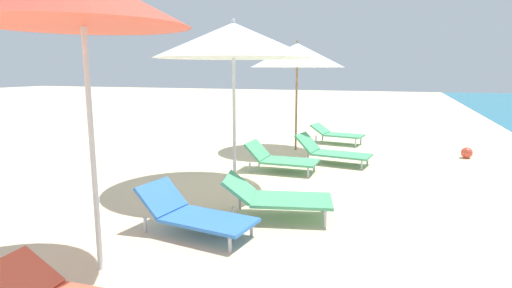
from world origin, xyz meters
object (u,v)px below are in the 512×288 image
lounger_second_shoreside (194,213)px  lounger_farthest_shoreside (337,134)px  beach_ball (467,153)px  umbrella_third (233,40)px  lounger_farthest_inland (331,151)px  lounger_third_inland (276,197)px  lounger_third_shoreside (280,158)px  umbrella_farthest (297,55)px

lounger_second_shoreside → lounger_farthest_shoreside: lounger_second_shoreside is taller
lounger_second_shoreside → beach_ball: bearing=65.9°
umbrella_third → beach_ball: umbrella_third is taller
lounger_farthest_shoreside → lounger_farthest_inland: lounger_farthest_inland is taller
lounger_third_inland → lounger_farthest_shoreside: (-0.07, 5.86, -0.02)m
umbrella_third → lounger_third_shoreside: bearing=69.9°
lounger_second_shoreside → lounger_third_inland: (0.76, 0.83, 0.04)m
lounger_third_shoreside → lounger_third_inland: same height
lounger_third_shoreside → beach_ball: (3.56, 2.53, -0.14)m
umbrella_farthest → lounger_farthest_inland: size_ratio=1.64×
lounger_second_shoreside → lounger_third_shoreside: bearing=96.2°
umbrella_third → lounger_farthest_shoreside: bearing=77.6°
umbrella_farthest → beach_ball: 4.38m
umbrella_farthest → beach_ball: (3.80, 0.33, -2.14)m
umbrella_third → lounger_farthest_shoreside: (1.02, 4.63, -2.11)m
lounger_second_shoreside → lounger_third_inland: size_ratio=0.97×
lounger_second_shoreside → lounger_farthest_inland: bearing=86.0°
lounger_second_shoreside → lounger_farthest_shoreside: size_ratio=1.04×
lounger_farthest_shoreside → umbrella_farthest: bearing=-113.7°
lounger_farthest_inland → beach_ball: lounger_farthest_inland is taller
lounger_third_shoreside → beach_ball: 4.37m
umbrella_farthest → beach_ball: bearing=4.9°
umbrella_third → beach_ball: size_ratio=11.18×
umbrella_third → lounger_second_shoreside: bearing=-80.9°
lounger_second_shoreside → lounger_third_inland: bearing=55.7°
lounger_second_shoreside → lounger_farthest_shoreside: 6.73m
lounger_third_shoreside → umbrella_farthest: bearing=96.1°
umbrella_third → lounger_farthest_shoreside: size_ratio=1.92×
umbrella_third → umbrella_farthest: (0.20, 3.41, -0.12)m
lounger_second_shoreside → umbrella_farthest: size_ratio=0.57×
umbrella_farthest → lounger_farthest_inland: 2.55m
umbrella_third → lounger_farthest_inland: bearing=60.7°
umbrella_farthest → lounger_farthest_shoreside: size_ratio=1.84×
lounger_third_inland → lounger_third_shoreside: bearing=91.8°
lounger_farthest_inland → beach_ball: bearing=37.1°
lounger_third_shoreside → lounger_farthest_inland: size_ratio=0.84×
lounger_third_inland → lounger_second_shoreside: bearing=-145.5°
umbrella_third → umbrella_farthest: umbrella_third is taller
lounger_third_shoreside → lounger_farthest_shoreside: size_ratio=0.94×
lounger_farthest_shoreside → umbrella_third: bearing=-92.3°
lounger_third_inland → umbrella_third: bearing=118.5°
lounger_second_shoreside → lounger_third_shoreside: (0.11, 3.28, 0.01)m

